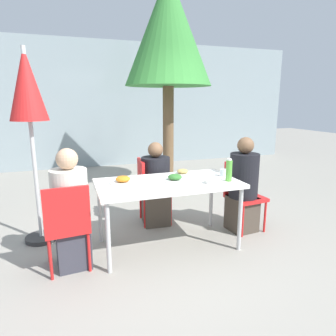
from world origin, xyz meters
The scene contains 17 objects.
ground_plane centered at (0.00, 0.00, 0.00)m, with size 24.00×24.00×0.00m, color gray.
building_facade centered at (0.00, 4.65, 1.50)m, with size 10.00×0.20×3.00m.
dining_table centered at (0.00, 0.00, 0.69)m, with size 1.52×0.80×0.74m.
chair_left centered at (-1.05, -0.18, 0.50)m, with size 0.44×0.44×0.85m.
person_left centered at (-1.01, -0.10, 0.55)m, with size 0.34×0.34×1.17m.
chair_right centered at (1.05, 0.19, 0.50)m, with size 0.44×0.44×0.85m.
person_right centered at (1.01, 0.10, 0.55)m, with size 0.35×0.35×1.17m.
chair_far centered at (-0.02, 0.71, 0.50)m, with size 0.43×0.43×0.85m.
person_far centered at (0.05, 0.65, 0.50)m, with size 0.37×0.37×1.08m.
closed_umbrella centered at (-1.36, 0.61, 1.65)m, with size 0.40×0.40×2.14m.
plate_0 centered at (0.08, 0.01, 0.77)m, with size 0.28×0.28×0.07m.
plate_1 centered at (-0.47, 0.11, 0.77)m, with size 0.28×0.28×0.08m.
plate_2 centered at (0.27, 0.25, 0.77)m, with size 0.24×0.24×0.07m.
bottle centered at (0.63, -0.19, 0.86)m, with size 0.07×0.07×0.25m.
drinking_cup centered at (0.69, 0.03, 0.78)m, with size 0.08×0.08×0.08m.
salad_bowl centered at (0.43, -0.22, 0.77)m, with size 0.16×0.16×0.05m.
tree_behind_left centered at (0.79, 2.29, 2.76)m, with size 1.53×1.53×3.72m.
Camera 1 is at (-1.00, -2.93, 1.58)m, focal length 32.00 mm.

